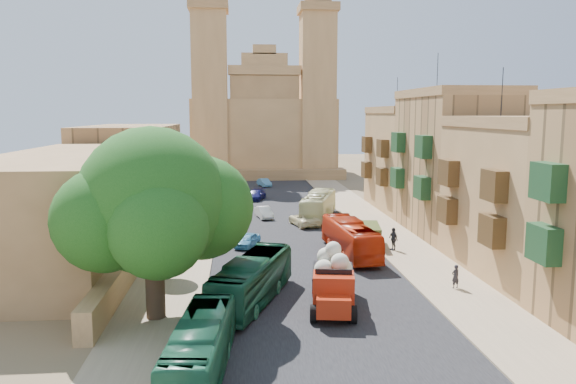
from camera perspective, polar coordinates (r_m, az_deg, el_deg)
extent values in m
plane|color=brown|center=(29.87, 4.58, -14.67)|extent=(260.00, 260.00, 0.00)
cube|color=black|center=(58.50, -0.35, -3.33)|extent=(14.00, 140.00, 0.01)
cube|color=#9A8265|center=(60.02, 8.74, -3.14)|extent=(5.00, 140.00, 0.01)
cube|color=#9A8265|center=(58.50, -9.68, -3.45)|extent=(5.00, 140.00, 0.01)
cube|color=#9A8265|center=(59.47, 6.40, -3.14)|extent=(0.25, 140.00, 0.12)
cube|color=#9A8265|center=(58.34, -7.23, -3.37)|extent=(0.25, 140.00, 0.12)
cube|color=#1A4222|center=(33.20, 24.52, -4.80)|extent=(0.90, 2.20, 2.00)
cube|color=#1A4222|center=(32.66, 24.86, 0.96)|extent=(0.90, 2.20, 2.00)
cube|color=#A4794A|center=(43.88, 23.18, -0.84)|extent=(8.00, 14.00, 10.50)
cube|color=olive|center=(43.44, 23.59, 6.54)|extent=(8.20, 14.00, 0.80)
cylinder|color=black|center=(45.50, 20.92, 9.50)|extent=(0.06, 0.06, 3.60)
cube|color=#483118|center=(38.66, 19.99, -3.69)|extent=(0.90, 2.20, 2.00)
cube|color=#483118|center=(45.74, 15.85, -1.76)|extent=(0.90, 2.20, 2.00)
cube|color=#483118|center=(38.19, 20.20, 0.63)|extent=(0.90, 2.20, 2.00)
cube|color=#483118|center=(45.35, 15.99, 1.91)|extent=(0.90, 2.20, 2.00)
cube|color=#AF814F|center=(56.36, 16.54, 2.58)|extent=(8.00, 14.00, 13.00)
cube|color=olive|center=(56.16, 16.82, 9.60)|extent=(8.20, 14.00, 0.80)
cylinder|color=black|center=(58.54, 14.94, 11.75)|extent=(0.06, 0.06, 3.60)
cube|color=#1A4222|center=(51.34, 13.45, 0.44)|extent=(0.90, 2.20, 2.00)
cube|color=#1A4222|center=(58.77, 11.04, 1.44)|extent=(0.90, 2.20, 2.00)
cube|color=#1A4222|center=(51.00, 13.58, 4.49)|extent=(0.90, 2.20, 2.00)
cube|color=#1A4222|center=(58.47, 11.13, 4.99)|extent=(0.90, 2.20, 2.00)
cube|color=#A4794A|center=(69.57, 12.29, 3.08)|extent=(8.00, 14.00, 11.50)
cube|color=olive|center=(69.34, 12.44, 8.14)|extent=(8.20, 14.00, 0.80)
cylinder|color=black|center=(71.78, 11.04, 9.93)|extent=(0.06, 0.06, 3.60)
cube|color=#483118|center=(64.73, 9.52, 1.57)|extent=(0.90, 2.20, 2.00)
cube|color=#483118|center=(72.30, 7.96, 2.26)|extent=(0.90, 2.20, 2.00)
cube|color=#483118|center=(64.46, 9.58, 4.41)|extent=(0.90, 2.20, 2.00)
cube|color=#483118|center=(72.06, 8.01, 4.81)|extent=(0.90, 2.20, 2.00)
cube|color=#A4794A|center=(48.96, -14.14, -4.75)|extent=(1.00, 40.00, 1.80)
cube|color=olive|center=(47.63, -21.20, -1.36)|extent=(10.00, 28.00, 8.40)
cube|color=#AF814F|center=(72.68, -15.60, 2.57)|extent=(10.00, 22.00, 10.00)
cube|color=#A4794A|center=(108.36, -2.60, 5.61)|extent=(26.00, 20.00, 14.00)
cube|color=olive|center=(98.35, -2.30, 1.81)|extent=(28.00, 4.00, 1.80)
cube|color=olive|center=(99.49, -2.38, 7.13)|extent=(12.00, 2.00, 16.00)
cube|color=#A4794A|center=(99.75, -2.41, 12.25)|extent=(12.60, 2.40, 1.60)
cube|color=#A4794A|center=(99.89, -2.42, 13.22)|extent=(8.00, 2.00, 2.40)
cube|color=#A4794A|center=(100.07, -2.42, 14.25)|extent=(4.00, 2.00, 1.60)
cube|color=#A4794A|center=(100.82, -7.91, 9.63)|extent=(6.00, 6.00, 29.00)
cube|color=olive|center=(102.39, -8.08, 18.11)|extent=(6.80, 6.80, 1.40)
cube|color=#A4794A|center=(101.71, 3.00, 9.68)|extent=(6.00, 6.00, 29.00)
cube|color=olive|center=(103.26, 3.06, 18.08)|extent=(6.80, 6.80, 1.40)
cylinder|color=#3D2B1E|center=(32.91, -13.35, -8.90)|extent=(1.08, 1.08, 4.12)
sphere|color=#144212|center=(31.88, -13.62, -0.86)|extent=(8.23, 8.23, 8.23)
sphere|color=#144212|center=(32.98, -8.78, -1.58)|extent=(6.07, 6.07, 6.07)
sphere|color=#144212|center=(31.53, -18.12, -2.73)|extent=(5.63, 5.63, 5.63)
sphere|color=#144212|center=(29.45, -13.04, -3.71)|extent=(5.20, 5.20, 5.20)
sphere|color=#144212|center=(34.29, -15.06, 1.16)|extent=(4.77, 4.77, 4.77)
cylinder|color=#3D2B1E|center=(40.89, -12.41, -7.08)|extent=(0.44, 0.44, 1.99)
sphere|color=#144212|center=(40.42, -12.49, -4.33)|extent=(2.89, 2.89, 2.89)
cylinder|color=#3D2B1E|center=(52.45, -10.77, -3.47)|extent=(0.44, 0.44, 2.41)
sphere|color=#144212|center=(52.03, -10.84, -0.84)|extent=(3.50, 3.50, 3.50)
cylinder|color=#3D2B1E|center=(64.25, -9.72, -1.58)|extent=(0.44, 0.44, 1.88)
sphere|color=#144212|center=(63.97, -9.76, 0.10)|extent=(2.74, 2.74, 2.74)
cylinder|color=#3D2B1E|center=(76.06, -9.01, 0.02)|extent=(0.44, 0.44, 2.15)
sphere|color=#144212|center=(75.80, -9.05, 1.65)|extent=(3.13, 3.13, 3.13)
cube|color=#AE250D|center=(34.92, 4.58, -8.88)|extent=(3.01, 4.30, 0.99)
cube|color=black|center=(34.77, 4.59, -8.01)|extent=(3.08, 4.36, 0.13)
cube|color=#AE250D|center=(32.47, 4.64, -9.99)|extent=(2.58, 2.21, 1.98)
cube|color=#AE250D|center=(31.36, 4.66, -11.50)|extent=(2.06, 1.60, 1.10)
cube|color=black|center=(32.24, 4.65, -8.69)|extent=(2.09, 0.44, 0.99)
cylinder|color=black|center=(31.86, 2.61, -12.22)|extent=(0.54, 1.04, 0.99)
cylinder|color=black|center=(31.89, 6.67, -12.24)|extent=(0.54, 1.04, 0.99)
cylinder|color=black|center=(36.45, 2.79, -9.58)|extent=(0.54, 1.04, 0.99)
cylinder|color=black|center=(36.48, 6.30, -9.61)|extent=(0.54, 1.04, 0.99)
sphere|color=beige|center=(34.05, 3.68, -7.86)|extent=(1.21, 1.21, 1.21)
sphere|color=beige|center=(34.38, 5.53, -7.73)|extent=(1.21, 1.21, 1.21)
sphere|color=beige|center=(35.33, 4.59, -7.28)|extent=(1.21, 1.21, 1.21)
sphere|color=beige|center=(34.64, 3.87, -6.55)|extent=(1.10, 1.10, 1.10)
sphere|color=beige|center=(33.60, 5.29, -7.12)|extent=(1.10, 1.10, 1.10)
sphere|color=beige|center=(34.30, 4.62, -5.85)|extent=(0.99, 0.99, 0.99)
cube|color=#434F1D|center=(49.69, 8.12, -4.37)|extent=(2.60, 4.71, 1.84)
cylinder|color=black|center=(48.24, 7.21, -5.41)|extent=(0.40, 0.77, 0.74)
cylinder|color=black|center=(48.38, 9.29, -5.41)|extent=(0.40, 0.77, 0.74)
cylinder|color=black|center=(51.26, 7.00, -4.60)|extent=(0.40, 0.77, 0.74)
cylinder|color=black|center=(51.39, 8.95, -4.61)|extent=(0.40, 0.77, 0.74)
imported|color=#1F6443|center=(25.82, -8.91, -15.43)|extent=(3.05, 9.32, 2.55)
imported|color=#175135|center=(34.67, -3.70, -8.91)|extent=(5.72, 10.44, 2.85)
imported|color=red|center=(46.10, 6.35, -4.69)|extent=(3.22, 10.32, 2.83)
imported|color=beige|center=(61.70, 3.12, -1.36)|extent=(5.44, 10.87, 2.96)
imported|color=#4091BC|center=(48.91, -4.13, -4.90)|extent=(2.65, 3.77, 1.19)
imported|color=silver|center=(62.08, -2.45, -2.09)|extent=(2.04, 4.03, 1.27)
imported|color=#FFF0B7|center=(57.94, 1.63, -2.79)|extent=(3.23, 5.10, 1.31)
imported|color=#0F1150|center=(75.16, -3.29, -0.28)|extent=(3.27, 5.14, 1.39)
imported|color=white|center=(69.24, 2.26, -0.99)|extent=(1.63, 4.02, 1.37)
imported|color=#4D8DB4|center=(88.94, -2.42, 0.97)|extent=(2.32, 3.99, 1.24)
imported|color=#242228|center=(39.10, 16.64, -8.23)|extent=(0.68, 0.56, 1.60)
imported|color=#2F3137|center=(48.41, 10.65, -4.70)|extent=(0.81, 1.24, 1.95)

